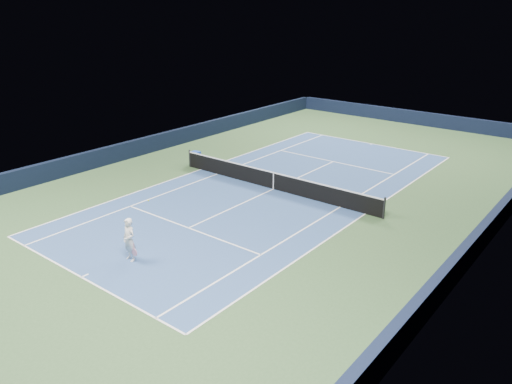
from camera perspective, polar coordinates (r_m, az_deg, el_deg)
The scene contains 19 objects.
ground at distance 27.07m, azimuth 2.01°, elevation 0.33°, with size 40.00×40.00×0.00m, color #304D2A.
wall_far at distance 43.90m, azimuth 17.77°, elevation 8.09°, with size 22.00×0.35×1.10m, color black.
wall_right at distance 22.69m, azimuth 24.63°, elevation -4.33°, with size 0.35×40.00×1.10m, color black.
wall_left at distance 34.13m, azimuth -12.81°, elevation 5.13°, with size 0.35×40.00×1.10m, color black.
court_surface at distance 27.07m, azimuth 2.01°, elevation 0.34°, with size 10.97×23.77×0.01m, color navy.
baseline_far at distance 36.88m, azimuth 13.11°, elevation 5.39°, with size 10.97×0.08×0.00m, color white.
baseline_near at distance 19.69m, azimuth -19.34°, elevation -9.17°, with size 10.97×0.08×0.00m, color white.
sideline_doubles_right at distance 24.46m, azimuth 12.40°, elevation -2.45°, with size 0.08×23.77×0.00m, color white.
sideline_doubles_left at distance 30.45m, azimuth -6.32°, elevation 2.58°, with size 0.08×23.77×0.00m, color white.
sideline_singles_right at distance 25.02m, azimuth 9.60°, elevation -1.70°, with size 0.08×23.77×0.00m, color white.
sideline_singles_left at distance 29.55m, azimuth -4.42°, elevation 2.08°, with size 0.08×23.77×0.00m, color white.
service_line_far at distance 32.18m, azimuth 8.82°, elevation 3.46°, with size 8.23×0.08×0.00m, color white.
service_line_near at distance 22.62m, azimuth -7.71°, elevation -4.09°, with size 8.23×0.08×0.00m, color white.
center_service_line at distance 27.07m, azimuth 2.01°, elevation 0.35°, with size 0.08×12.80×0.00m, color white.
center_mark_far at distance 36.75m, azimuth 13.01°, elevation 5.35°, with size 0.08×0.30×0.00m, color white.
center_mark_near at distance 19.75m, azimuth -18.97°, elevation -9.02°, with size 0.08×0.30×0.00m, color white.
tennis_net at distance 26.90m, azimuth 2.02°, elevation 1.34°, with size 12.90×0.10×1.07m.
sponsor_cube at distance 31.28m, azimuth -6.91°, elevation 3.85°, with size 0.58×0.51×0.85m.
tennis_player at distance 19.98m, azimuth -14.28°, elevation -5.32°, with size 0.81×1.27×2.26m.
Camera 1 is at (15.01, -20.46, 9.44)m, focal length 35.00 mm.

